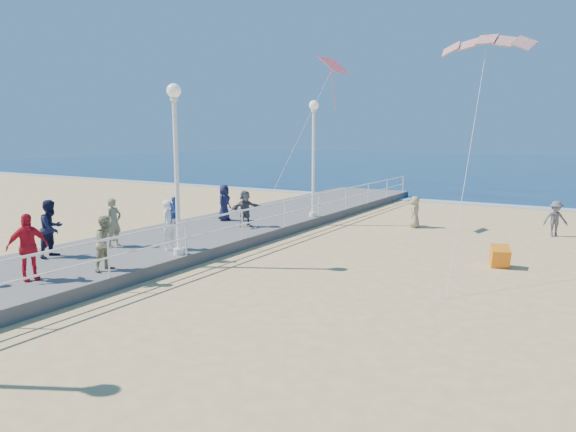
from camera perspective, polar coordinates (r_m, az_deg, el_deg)
The scene contains 20 objects.
ground at distance 13.91m, azimuth 4.63°, elevation -8.48°, with size 160.00×160.00×0.00m, color #E2BA76.
ocean at distance 77.23m, azimuth 26.76°, elevation 4.96°, with size 160.00×90.00×0.05m, color #0C2A4B.
surf_line at distance 33.18m, azimuth 20.63°, elevation 1.25°, with size 160.00×1.20×0.04m, color silver.
boardwalk at distance 18.33m, azimuth -16.89°, elevation -3.90°, with size 5.00×44.00×0.40m, color slate.
railing at distance 16.41m, azimuth -11.31°, elevation -1.42°, with size 0.05×42.00×0.55m.
lamp_post_mid at distance 16.36m, azimuth -12.35°, elevation 7.01°, with size 0.44×0.44×5.32m.
lamp_post_far at distance 23.72m, azimuth 2.85°, elevation 7.76°, with size 0.44×0.44×5.32m.
woman_holding_toddler at distance 17.38m, azimuth -13.07°, elevation -0.97°, with size 0.61×0.40×1.66m, color white.
toddler_held at distance 17.31m, azimuth -12.42°, elevation 0.62°, with size 0.45×0.35×0.92m, color blue.
spectator_1 at distance 15.21m, azimuth -19.51°, elevation -2.86°, with size 0.76×0.59×1.56m, color #969068.
spectator_3 at distance 14.98m, azimuth -26.98°, elevation -3.10°, with size 1.04×0.43×1.77m, color red.
spectator_4 at distance 22.91m, azimuth -7.10°, elevation 1.49°, with size 0.78×0.51×1.60m, color #1C1E3E.
spectator_5 at distance 21.25m, azimuth -4.78°, elevation 0.82°, with size 1.41×0.45×1.52m, color #515054.
spectator_6 at distance 18.37m, azimuth -18.79°, elevation -0.67°, with size 0.61×0.40×1.67m, color #84815B.
spectator_7 at distance 17.54m, azimuth -24.79°, elevation -1.26°, with size 0.87×0.68×1.79m, color #181A36.
beach_walker_a at distance 23.83m, azimuth 27.58°, elevation -0.29°, with size 0.96×0.55×1.49m, color #555459.
beach_walker_c at distance 23.94m, azimuth 13.92°, elevation 0.44°, with size 0.70×0.45×1.43m, color #9A8F6A.
box_kite at distance 17.66m, azimuth 22.46°, elevation -4.35°, with size 0.55×0.55×0.60m, color #DE400D.
kite_parafoil at distance 18.04m, azimuth 21.22°, elevation 17.82°, with size 2.82×0.90×0.30m, color red, non-canonical shape.
kite_diamond_pink at distance 22.97m, azimuth 5.11°, elevation 16.36°, with size 1.17×1.17×0.02m, color #DF5255.
Camera 1 is at (5.87, -11.90, 4.17)m, focal length 32.00 mm.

